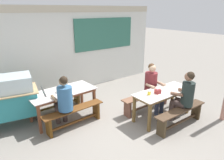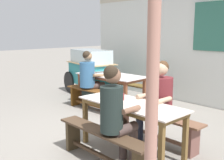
{
  "view_description": "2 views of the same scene",
  "coord_description": "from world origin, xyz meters",
  "px_view_note": "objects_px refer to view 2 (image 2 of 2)",
  "views": [
    {
      "loc": [
        -2.93,
        -3.23,
        2.63
      ],
      "look_at": [
        -0.2,
        0.4,
        1.03
      ],
      "focal_mm": 32.52,
      "sensor_mm": 36.0,
      "label": 1
    },
    {
      "loc": [
        3.37,
        -3.07,
        1.73
      ],
      "look_at": [
        -0.29,
        0.41,
        0.81
      ],
      "focal_mm": 44.3,
      "sensor_mm": 36.0,
      "label": 2
    }
  ],
  "objects_px": {
    "bench_far_back": "(126,89)",
    "food_cart": "(91,68)",
    "bench_far_front": "(93,97)",
    "wooden_support_post": "(152,114)",
    "person_left_back_turned": "(90,76)",
    "soup_bowl": "(107,73)",
    "dining_table_near": "(131,109)",
    "person_near_front": "(116,111)",
    "condiment_jar": "(111,94)",
    "dining_table_far": "(111,78)",
    "person_right_near_table": "(158,99)",
    "bench_near_back": "(155,123)",
    "bench_near_front": "(102,142)",
    "tissue_box": "(119,96)"
  },
  "relations": [
    {
      "from": "tissue_box",
      "to": "wooden_support_post",
      "type": "relative_size",
      "value": 0.06
    },
    {
      "from": "person_left_back_turned",
      "to": "person_right_near_table",
      "type": "height_order",
      "value": "same"
    },
    {
      "from": "bench_near_front",
      "to": "tissue_box",
      "type": "height_order",
      "value": "tissue_box"
    },
    {
      "from": "dining_table_far",
      "to": "food_cart",
      "type": "relative_size",
      "value": 0.87
    },
    {
      "from": "person_left_back_turned",
      "to": "tissue_box",
      "type": "bearing_deg",
      "value": -28.09
    },
    {
      "from": "dining_table_near",
      "to": "bench_near_back",
      "type": "distance_m",
      "value": 0.63
    },
    {
      "from": "food_cart",
      "to": "soup_bowl",
      "type": "bearing_deg",
      "value": -21.09
    },
    {
      "from": "person_right_near_table",
      "to": "wooden_support_post",
      "type": "distance_m",
      "value": 1.81
    },
    {
      "from": "person_right_near_table",
      "to": "bench_near_front",
      "type": "bearing_deg",
      "value": -96.83
    },
    {
      "from": "bench_far_back",
      "to": "bench_near_back",
      "type": "bearing_deg",
      "value": -36.33
    },
    {
      "from": "person_left_back_turned",
      "to": "soup_bowl",
      "type": "bearing_deg",
      "value": 81.36
    },
    {
      "from": "tissue_box",
      "to": "wooden_support_post",
      "type": "xyz_separation_m",
      "value": [
        1.37,
        -0.98,
        0.25
      ]
    },
    {
      "from": "dining_table_near",
      "to": "soup_bowl",
      "type": "distance_m",
      "value": 2.56
    },
    {
      "from": "soup_bowl",
      "to": "dining_table_far",
      "type": "bearing_deg",
      "value": 15.33
    },
    {
      "from": "person_right_near_table",
      "to": "soup_bowl",
      "type": "distance_m",
      "value": 2.43
    },
    {
      "from": "dining_table_near",
      "to": "bench_far_back",
      "type": "xyz_separation_m",
      "value": [
        -2.02,
        2.03,
        -0.33
      ]
    },
    {
      "from": "bench_far_front",
      "to": "person_near_front",
      "type": "height_order",
      "value": "person_near_front"
    },
    {
      "from": "person_near_front",
      "to": "person_left_back_turned",
      "type": "bearing_deg",
      "value": 147.52
    },
    {
      "from": "person_right_near_table",
      "to": "person_near_front",
      "type": "bearing_deg",
      "value": -86.62
    },
    {
      "from": "dining_table_near",
      "to": "person_near_front",
      "type": "height_order",
      "value": "person_near_front"
    },
    {
      "from": "soup_bowl",
      "to": "tissue_box",
      "type": "bearing_deg",
      "value": -38.51
    },
    {
      "from": "dining_table_far",
      "to": "dining_table_near",
      "type": "xyz_separation_m",
      "value": [
        2.0,
        -1.49,
        -0.01
      ]
    },
    {
      "from": "dining_table_far",
      "to": "bench_near_back",
      "type": "height_order",
      "value": "dining_table_far"
    },
    {
      "from": "dining_table_far",
      "to": "person_right_near_table",
      "type": "bearing_deg",
      "value": -25.87
    },
    {
      "from": "tissue_box",
      "to": "condiment_jar",
      "type": "distance_m",
      "value": 0.23
    },
    {
      "from": "bench_near_front",
      "to": "person_near_front",
      "type": "bearing_deg",
      "value": 21.83
    },
    {
      "from": "bench_far_back",
      "to": "food_cart",
      "type": "xyz_separation_m",
      "value": [
        -1.2,
        -0.13,
        0.4
      ]
    },
    {
      "from": "bench_near_back",
      "to": "bench_near_front",
      "type": "height_order",
      "value": "same"
    },
    {
      "from": "person_right_near_table",
      "to": "soup_bowl",
      "type": "xyz_separation_m",
      "value": [
        -2.21,
        1.0,
        0.03
      ]
    },
    {
      "from": "food_cart",
      "to": "wooden_support_post",
      "type": "xyz_separation_m",
      "value": [
        4.36,
        -2.89,
        0.32
      ]
    },
    {
      "from": "food_cart",
      "to": "wooden_support_post",
      "type": "height_order",
      "value": "wooden_support_post"
    },
    {
      "from": "bench_near_back",
      "to": "bench_near_front",
      "type": "bearing_deg",
      "value": -90.53
    },
    {
      "from": "bench_far_back",
      "to": "person_near_front",
      "type": "height_order",
      "value": "person_near_front"
    },
    {
      "from": "bench_far_back",
      "to": "person_right_near_table",
      "type": "bearing_deg",
      "value": -36.19
    },
    {
      "from": "bench_far_front",
      "to": "condiment_jar",
      "type": "distance_m",
      "value": 1.83
    },
    {
      "from": "bench_far_back",
      "to": "person_left_back_turned",
      "type": "relative_size",
      "value": 1.27
    },
    {
      "from": "bench_far_front",
      "to": "condiment_jar",
      "type": "height_order",
      "value": "condiment_jar"
    },
    {
      "from": "person_near_front",
      "to": "soup_bowl",
      "type": "relative_size",
      "value": 8.42
    },
    {
      "from": "person_near_front",
      "to": "soup_bowl",
      "type": "height_order",
      "value": "person_near_front"
    },
    {
      "from": "bench_far_back",
      "to": "person_near_front",
      "type": "xyz_separation_m",
      "value": [
        2.19,
        -2.5,
        0.43
      ]
    },
    {
      "from": "bench_far_front",
      "to": "person_near_front",
      "type": "relative_size",
      "value": 1.13
    },
    {
      "from": "bench_far_back",
      "to": "wooden_support_post",
      "type": "bearing_deg",
      "value": -43.71
    },
    {
      "from": "dining_table_near",
      "to": "soup_bowl",
      "type": "xyz_separation_m",
      "value": [
        -2.09,
        1.47,
        0.11
      ]
    },
    {
      "from": "dining_table_far",
      "to": "bench_near_front",
      "type": "height_order",
      "value": "dining_table_far"
    },
    {
      "from": "bench_far_back",
      "to": "soup_bowl",
      "type": "xyz_separation_m",
      "value": [
        -0.07,
        -0.57,
        0.44
      ]
    },
    {
      "from": "bench_far_front",
      "to": "wooden_support_post",
      "type": "relative_size",
      "value": 0.72
    },
    {
      "from": "bench_far_front",
      "to": "wooden_support_post",
      "type": "xyz_separation_m",
      "value": [
        3.11,
        -1.94,
        0.74
      ]
    },
    {
      "from": "bench_near_front",
      "to": "soup_bowl",
      "type": "bearing_deg",
      "value": 136.17
    },
    {
      "from": "food_cart",
      "to": "condiment_jar",
      "type": "bearing_deg",
      "value": -33.74
    },
    {
      "from": "condiment_jar",
      "to": "person_left_back_turned",
      "type": "bearing_deg",
      "value": 150.58
    }
  ]
}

